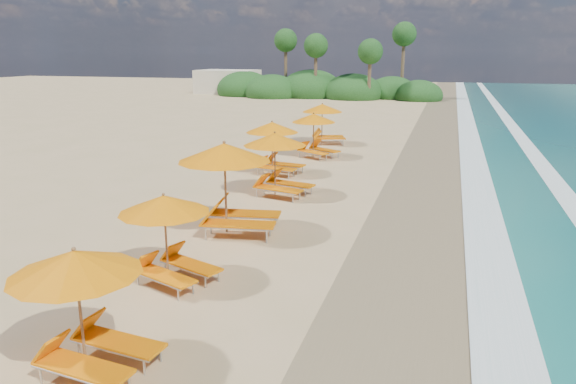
# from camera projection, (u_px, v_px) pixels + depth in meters

# --- Properties ---
(ground) EXTENTS (160.00, 160.00, 0.00)m
(ground) POSITION_uv_depth(u_px,v_px,m) (288.00, 232.00, 15.67)
(ground) COLOR tan
(ground) RESTS_ON ground
(wet_sand) EXTENTS (4.00, 160.00, 0.01)m
(wet_sand) POSITION_uv_depth(u_px,v_px,m) (430.00, 245.00, 14.57)
(wet_sand) COLOR olive
(wet_sand) RESTS_ON ground
(surf_foam) EXTENTS (4.00, 160.00, 0.01)m
(surf_foam) POSITION_uv_depth(u_px,v_px,m) (538.00, 255.00, 13.81)
(surf_foam) COLOR white
(surf_foam) RESTS_ON ground
(station_2) EXTENTS (2.46, 2.32, 2.13)m
(station_2) POSITION_uv_depth(u_px,v_px,m) (87.00, 303.00, 8.62)
(station_2) COLOR olive
(station_2) RESTS_ON ground
(station_3) EXTENTS (2.66, 2.61, 2.07)m
(station_3) POSITION_uv_depth(u_px,v_px,m) (170.00, 233.00, 12.03)
(station_3) COLOR olive
(station_3) RESTS_ON ground
(station_4) EXTENTS (3.17, 3.02, 2.68)m
(station_4) POSITION_uv_depth(u_px,v_px,m) (232.00, 182.00, 15.29)
(station_4) COLOR olive
(station_4) RESTS_ON ground
(station_5) EXTENTS (2.86, 2.76, 2.32)m
(station_5) POSITION_uv_depth(u_px,v_px,m) (279.00, 160.00, 19.34)
(station_5) COLOR olive
(station_5) RESTS_ON ground
(station_6) EXTENTS (2.71, 2.58, 2.27)m
(station_6) POSITION_uv_depth(u_px,v_px,m) (276.00, 144.00, 22.74)
(station_6) COLOR olive
(station_6) RESTS_ON ground
(station_7) EXTENTS (2.95, 2.95, 2.19)m
(station_7) POSITION_uv_depth(u_px,v_px,m) (316.00, 132.00, 26.35)
(station_7) COLOR olive
(station_7) RESTS_ON ground
(station_8) EXTENTS (2.92, 2.86, 2.29)m
(station_8) POSITION_uv_depth(u_px,v_px,m) (325.00, 121.00, 30.17)
(station_8) COLOR olive
(station_8) RESTS_ON ground
(treeline) EXTENTS (25.80, 8.80, 9.74)m
(treeline) POSITION_uv_depth(u_px,v_px,m) (319.00, 88.00, 60.35)
(treeline) COLOR #163D14
(treeline) RESTS_ON ground
(beach_building) EXTENTS (7.00, 5.00, 2.80)m
(beach_building) POSITION_uv_depth(u_px,v_px,m) (228.00, 82.00, 65.88)
(beach_building) COLOR beige
(beach_building) RESTS_ON ground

